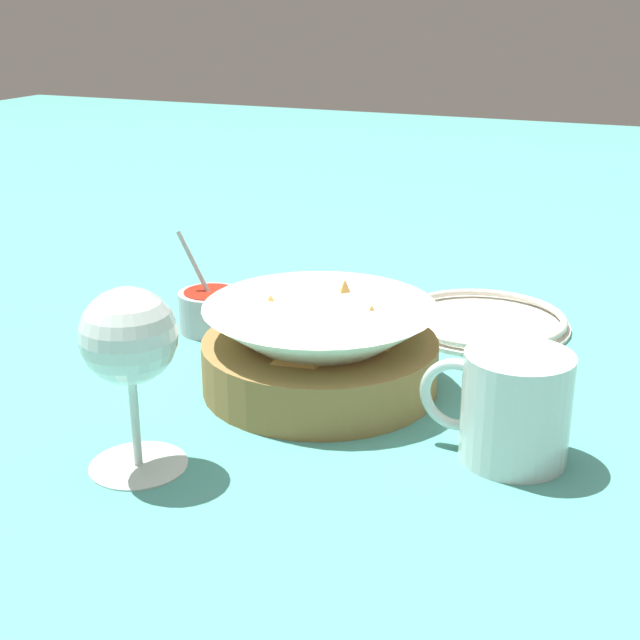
{
  "coord_description": "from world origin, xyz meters",
  "views": [
    {
      "loc": [
        -0.28,
        0.68,
        0.35
      ],
      "look_at": [
        0.02,
        -0.03,
        0.07
      ],
      "focal_mm": 50.0,
      "sensor_mm": 36.0,
      "label": 1
    }
  ],
  "objects_px": {
    "food_basket": "(320,351)",
    "sauce_cup": "(211,309)",
    "side_plate": "(483,320)",
    "wine_glass": "(129,343)",
    "beer_mug": "(513,410)"
  },
  "relations": [
    {
      "from": "wine_glass",
      "to": "sauce_cup",
      "type": "bearing_deg",
      "value": -71.17
    },
    {
      "from": "side_plate",
      "to": "sauce_cup",
      "type": "bearing_deg",
      "value": 25.58
    },
    {
      "from": "food_basket",
      "to": "sauce_cup",
      "type": "relative_size",
      "value": 2.02
    },
    {
      "from": "sauce_cup",
      "to": "side_plate",
      "type": "distance_m",
      "value": 0.3
    },
    {
      "from": "wine_glass",
      "to": "side_plate",
      "type": "bearing_deg",
      "value": -112.75
    },
    {
      "from": "food_basket",
      "to": "side_plate",
      "type": "bearing_deg",
      "value": -114.63
    },
    {
      "from": "beer_mug",
      "to": "side_plate",
      "type": "xyz_separation_m",
      "value": [
        0.09,
        -0.29,
        -0.03
      ]
    },
    {
      "from": "wine_glass",
      "to": "beer_mug",
      "type": "bearing_deg",
      "value": -153.99
    },
    {
      "from": "food_basket",
      "to": "side_plate",
      "type": "distance_m",
      "value": 0.25
    },
    {
      "from": "beer_mug",
      "to": "food_basket",
      "type": "bearing_deg",
      "value": -18.14
    },
    {
      "from": "food_basket",
      "to": "side_plate",
      "type": "height_order",
      "value": "food_basket"
    },
    {
      "from": "sauce_cup",
      "to": "side_plate",
      "type": "height_order",
      "value": "sauce_cup"
    },
    {
      "from": "food_basket",
      "to": "side_plate",
      "type": "relative_size",
      "value": 1.15
    },
    {
      "from": "food_basket",
      "to": "wine_glass",
      "type": "height_order",
      "value": "wine_glass"
    },
    {
      "from": "beer_mug",
      "to": "side_plate",
      "type": "bearing_deg",
      "value": -72.3
    }
  ]
}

